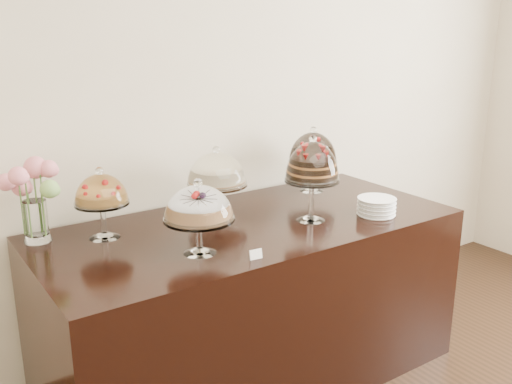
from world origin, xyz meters
TOP-DOWN VIEW (x-y plane):
  - wall_back at (0.00, 3.00)m, footprint 5.00×0.04m
  - display_counter at (-0.31, 2.45)m, footprint 2.20×1.00m
  - cake_stand_sugar_sponge at (-0.72, 2.24)m, footprint 0.32×0.32m
  - cake_stand_choco_layer at (-0.02, 2.31)m, footprint 0.29×0.29m
  - cake_stand_cheesecake at (-0.35, 2.71)m, footprint 0.33×0.33m
  - cake_stand_dark_choco at (0.34, 2.74)m, footprint 0.30×0.30m
  - cake_stand_fruit_tart at (-1.01, 2.67)m, footprint 0.26×0.26m
  - flower_vase at (-1.29, 2.80)m, footprint 0.28×0.27m
  - plate_stack at (0.33, 2.17)m, footprint 0.20×0.20m
  - price_card_left at (-0.56, 2.04)m, footprint 0.06×0.02m

SIDE VIEW (x-z plane):
  - display_counter at x=-0.31m, z-range 0.00..0.90m
  - price_card_left at x=-0.56m, z-range 0.90..0.94m
  - plate_stack at x=0.33m, z-range 0.90..1.00m
  - cake_stand_sugar_sponge at x=-0.72m, z-range 0.95..1.30m
  - cake_stand_fruit_tart at x=-1.01m, z-range 0.95..1.30m
  - cake_stand_cheesecake at x=-0.35m, z-range 0.94..1.31m
  - flower_vase at x=-1.29m, z-range 0.94..1.34m
  - cake_stand_dark_choco at x=0.34m, z-range 0.95..1.36m
  - cake_stand_choco_layer at x=-0.02m, z-range 0.97..1.43m
  - wall_back at x=0.00m, z-range 0.00..3.00m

